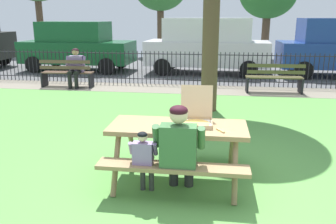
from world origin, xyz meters
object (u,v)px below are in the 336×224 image
at_px(child_at_table, 144,157).
at_px(pizza_slice_on_table, 225,130).
at_px(pizza_box_open, 196,117).
at_px(adult_at_table, 179,147).
at_px(picnic_table_foreground, 178,138).
at_px(park_bench_left, 67,74).
at_px(park_bench_center, 274,79).
at_px(parked_car_center, 207,45).
at_px(person_on_park_bench, 75,66).
at_px(parked_car_left, 77,46).

bearing_deg(child_at_table, pizza_slice_on_table, 22.42).
relative_size(pizza_box_open, adult_at_table, 0.42).
relative_size(picnic_table_foreground, park_bench_left, 1.12).
bearing_deg(park_bench_left, park_bench_center, -0.00).
xyz_separation_m(park_bench_left, parked_car_center, (4.23, 3.29, 0.68)).
relative_size(child_at_table, parked_car_center, 0.18).
relative_size(pizza_box_open, park_bench_left, 0.31).
bearing_deg(person_on_park_bench, park_bench_center, -0.18).
height_order(pizza_slice_on_table, adult_at_table, adult_at_table).
bearing_deg(park_bench_center, pizza_box_open, -107.98).
distance_m(adult_at_table, parked_car_center, 9.71).
xyz_separation_m(adult_at_table, person_on_park_bench, (-3.96, 6.44, 0.00)).
distance_m(park_bench_left, park_bench_center, 6.28).
relative_size(adult_at_table, parked_car_left, 0.27).
distance_m(pizza_box_open, parked_car_left, 10.55).
bearing_deg(pizza_box_open, parked_car_center, 91.10).
xyz_separation_m(pizza_box_open, park_bench_left, (-4.40, 5.79, -0.44)).
bearing_deg(parked_car_center, picnic_table_foreground, -90.34).
height_order(park_bench_center, person_on_park_bench, person_on_park_bench).
xyz_separation_m(picnic_table_foreground, pizza_slice_on_table, (0.61, -0.13, 0.18)).
xyz_separation_m(adult_at_table, child_at_table, (-0.42, -0.03, -0.14)).
xyz_separation_m(child_at_table, park_bench_left, (-3.83, 6.45, -0.10)).
height_order(picnic_table_foreground, child_at_table, child_at_table).
bearing_deg(person_on_park_bench, picnic_table_foreground, -56.76).
relative_size(picnic_table_foreground, parked_car_left, 0.41).
distance_m(adult_at_table, park_bench_center, 6.74).
bearing_deg(parked_car_center, pizza_box_open, -88.90).
xyz_separation_m(pizza_box_open, park_bench_center, (1.88, 5.79, -0.44)).
bearing_deg(child_at_table, parked_car_left, 116.29).
relative_size(park_bench_center, parked_car_left, 0.36).
height_order(pizza_slice_on_table, child_at_table, child_at_table).
relative_size(adult_at_table, child_at_table, 1.38).
height_order(park_bench_left, park_bench_center, same).
height_order(child_at_table, parked_car_left, parked_car_left).
height_order(pizza_box_open, park_bench_left, pizza_box_open).
bearing_deg(park_bench_left, pizza_box_open, -52.74).
xyz_separation_m(adult_at_table, park_bench_left, (-4.25, 6.42, -0.24)).
relative_size(pizza_box_open, park_bench_center, 0.31).
bearing_deg(pizza_slice_on_table, pizza_box_open, 145.99).
relative_size(person_on_park_bench, parked_car_left, 0.27).
bearing_deg(pizza_slice_on_table, park_bench_left, 128.37).
xyz_separation_m(pizza_slice_on_table, adult_at_table, (-0.54, -0.37, -0.12)).
relative_size(adult_at_table, parked_car_center, 0.25).
height_order(child_at_table, park_bench_left, child_at_table).
xyz_separation_m(pizza_box_open, child_at_table, (-0.57, -0.66, -0.34)).
distance_m(park_bench_center, parked_car_left, 7.99).
relative_size(adult_at_table, person_on_park_bench, 1.00).
height_order(pizza_slice_on_table, parked_car_center, parked_car_center).
height_order(park_bench_left, person_on_park_bench, person_on_park_bench).
height_order(picnic_table_foreground, pizza_slice_on_table, pizza_slice_on_table).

